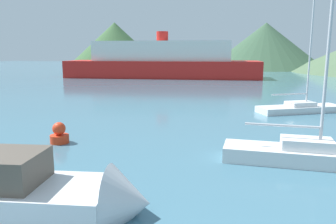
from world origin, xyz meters
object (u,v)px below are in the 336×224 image
object	(u,v)px
sailboat_middle	(300,107)
buoy_marker	(59,134)
ferry_distant	(162,62)
motorboat_near	(22,193)
sailboat_inner	(306,153)

from	to	relation	value
sailboat_middle	buoy_marker	distance (m)	17.16
buoy_marker	ferry_distant	bearing A→B (deg)	105.22
motorboat_near	sailboat_middle	world-z (taller)	sailboat_middle
ferry_distant	sailboat_inner	bearing A→B (deg)	-73.32
buoy_marker	motorboat_near	bearing A→B (deg)	-58.58
ferry_distant	motorboat_near	bearing A→B (deg)	-85.35
motorboat_near	sailboat_inner	world-z (taller)	sailboat_inner
motorboat_near	buoy_marker	size ratio (longest dim) A/B	7.43
ferry_distant	buoy_marker	distance (m)	41.16
sailboat_inner	sailboat_middle	xyz separation A→B (m)	(-0.12, 12.07, -0.02)
ferry_distant	buoy_marker	size ratio (longest dim) A/B	32.35
motorboat_near	sailboat_middle	size ratio (longest dim) A/B	0.71
ferry_distant	buoy_marker	world-z (taller)	ferry_distant
sailboat_inner	sailboat_middle	bearing A→B (deg)	84.09
sailboat_inner	buoy_marker	world-z (taller)	sailboat_inner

